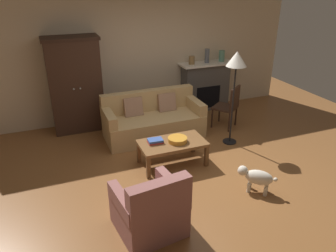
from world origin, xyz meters
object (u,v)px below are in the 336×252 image
book_stack (155,141)px  mantel_vase_jade (222,56)px  armchair_near_left (150,210)px  mantel_vase_slate (207,56)px  couch (153,121)px  fruit_bowl (178,140)px  armoire (75,85)px  dog (257,177)px  floor_lamp (236,65)px  fireplace (205,86)px  mantel_vase_bronze (192,60)px  coffee_table (172,145)px  side_chair_wooden (229,104)px

book_stack → mantel_vase_jade: (2.34, 2.02, 0.79)m
book_stack → armchair_near_left: size_ratio=0.29×
mantel_vase_slate → mantel_vase_jade: bearing=0.0°
couch → fruit_bowl: couch is taller
mantel_vase_slate → armchair_near_left: 4.42m
armoire → dog: (2.11, -3.20, -0.70)m
floor_lamp → armchair_near_left: bearing=-141.6°
fruit_bowl → fireplace: bearing=53.0°
mantel_vase_jade → mantel_vase_bronze: bearing=180.0°
book_stack → fruit_bowl: bearing=-15.7°
fruit_bowl → coffee_table: bearing=164.3°
side_chair_wooden → armchair_near_left: bearing=-136.8°
fireplace → fruit_bowl: bearing=-127.0°
mantel_vase_bronze → floor_lamp: bearing=-89.3°
floor_lamp → book_stack: bearing=-170.6°
armchair_near_left → dog: 1.72m
mantel_vase_jade → side_chair_wooden: bearing=-110.2°
fireplace → side_chair_wooden: 1.15m
couch → book_stack: bearing=-106.8°
armoire → side_chair_wooden: 3.13m
fireplace → coffee_table: 2.71m
coffee_table → dog: coffee_table is taller
fireplace → book_stack: (-1.96, -2.03, -0.12)m
fireplace → book_stack: bearing=-133.9°
coffee_table → mantel_vase_jade: 3.07m
book_stack → side_chair_wooden: size_ratio=0.28×
floor_lamp → fruit_bowl: bearing=-163.7°
mantel_vase_slate → mantel_vase_jade: 0.38m
couch → side_chair_wooden: size_ratio=2.14×
floor_lamp → fireplace: bearing=78.5°
fireplace → fruit_bowl: fireplace is taller
fireplace → couch: 1.90m
couch → side_chair_wooden: side_chair_wooden is taller
fireplace → mantel_vase_slate: (-0.00, -0.02, 0.71)m
coffee_table → mantel_vase_bronze: (1.31, 2.09, 0.84)m
armoire → mantel_vase_bronze: 2.58m
fireplace → mantel_vase_slate: size_ratio=4.04×
book_stack → side_chair_wooden: (1.92, 0.88, 0.06)m
coffee_table → side_chair_wooden: side_chair_wooden is taller
armchair_near_left → book_stack: bearing=68.4°
book_stack → floor_lamp: bearing=9.4°
fireplace → fruit_bowl: size_ratio=3.94×
fireplace → mantel_vase_bronze: bearing=-177.3°
couch → armchair_near_left: 2.71m
fireplace → mantel_vase_jade: 0.78m
dog → armoire: bearing=123.4°
armchair_near_left → side_chair_wooden: 3.44m
floor_lamp → dog: (-0.48, -1.51, -1.27)m
mantel_vase_jade → couch: bearing=-155.3°
mantel_vase_jade → side_chair_wooden: size_ratio=0.28×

